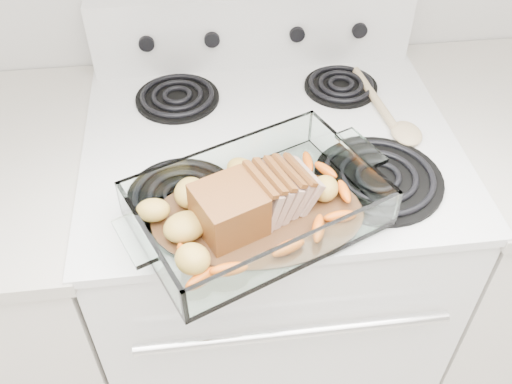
{
  "coord_description": "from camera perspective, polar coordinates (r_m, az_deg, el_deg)",
  "views": [
    {
      "loc": [
        -0.14,
        0.72,
        1.69
      ],
      "look_at": [
        -0.06,
        1.43,
        0.99
      ],
      "focal_mm": 40.0,
      "sensor_mm": 36.0,
      "label": 1
    }
  ],
  "objects": [
    {
      "name": "counter_left",
      "position": [
        1.63,
        -23.2,
        -9.78
      ],
      "size": [
        0.58,
        0.68,
        0.93
      ],
      "color": "silver",
      "rests_on": "ground"
    },
    {
      "name": "wooden_spoon",
      "position": [
        1.28,
        13.44,
        7.28
      ],
      "size": [
        0.09,
        0.29,
        0.02
      ],
      "rotation": [
        0.0,
        0.0,
        0.12
      ],
      "color": "tan",
      "rests_on": "electric_range"
    },
    {
      "name": "counter_right",
      "position": [
        1.74,
        23.44,
        -5.35
      ],
      "size": [
        0.58,
        0.68,
        0.93
      ],
      "color": "silver",
      "rests_on": "ground"
    },
    {
      "name": "baking_dish",
      "position": [
        1.01,
        0.14,
        -1.9
      ],
      "size": [
        0.41,
        0.27,
        0.08
      ],
      "rotation": [
        0.0,
        0.0,
        0.41
      ],
      "color": "silver",
      "rests_on": "electric_range"
    },
    {
      "name": "roast_vegetables",
      "position": [
        1.03,
        -0.35,
        -0.08
      ],
      "size": [
        0.38,
        0.2,
        0.05
      ],
      "rotation": [
        0.0,
        0.0,
        0.2
      ],
      "color": "#FC5D0D",
      "rests_on": "baking_dish"
    },
    {
      "name": "pork_roast",
      "position": [
        0.99,
        -1.1,
        -0.86
      ],
      "size": [
        0.22,
        0.11,
        0.09
      ],
      "rotation": [
        0.0,
        0.0,
        0.12
      ],
      "color": "brown",
      "rests_on": "baking_dish"
    },
    {
      "name": "electric_range",
      "position": [
        1.54,
        1.09,
        -7.76
      ],
      "size": [
        0.78,
        0.7,
        1.12
      ],
      "color": "white",
      "rests_on": "ground"
    }
  ]
}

